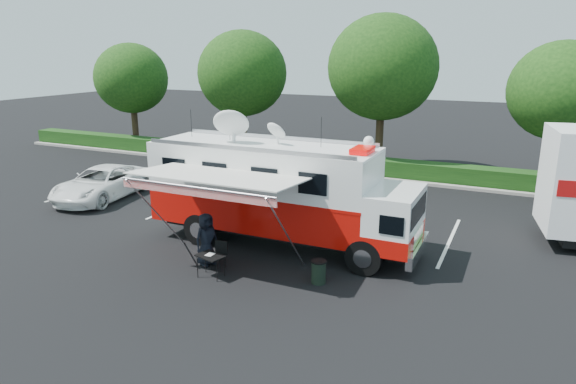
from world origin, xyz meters
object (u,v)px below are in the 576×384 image
command_truck (280,192)px  white_suv (103,198)px  folding_table (211,257)px  trash_bin (319,272)px

command_truck → white_suv: command_truck is taller
command_truck → folding_table: size_ratio=9.88×
command_truck → trash_bin: 3.77m
command_truck → trash_bin: bearing=-43.9°
folding_table → trash_bin: folding_table is taller
folding_table → trash_bin: 3.40m
command_truck → folding_table: bearing=-103.0°
folding_table → white_suv: bearing=151.2°
command_truck → white_suv: bearing=169.6°
white_suv → trash_bin: 13.52m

